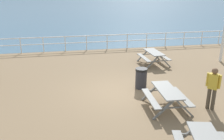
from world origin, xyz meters
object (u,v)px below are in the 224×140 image
picnic_table_near_left (167,94)px  visitor (213,86)px  picnic_table_near_right (154,55)px  litter_bin (141,78)px

picnic_table_near_left → visitor: 1.72m
picnic_table_near_left → picnic_table_near_right: size_ratio=1.00×
picnic_table_near_right → visitor: size_ratio=1.12×
picnic_table_near_right → visitor: visitor is taller
visitor → litter_bin: visitor is taller
picnic_table_near_left → visitor: bearing=-100.8°
picnic_table_near_right → visitor: (0.18, -5.83, 0.36)m
picnic_table_near_left → picnic_table_near_right: 5.63m
litter_bin → picnic_table_near_left: bearing=-79.9°
visitor → picnic_table_near_right: bearing=49.2°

